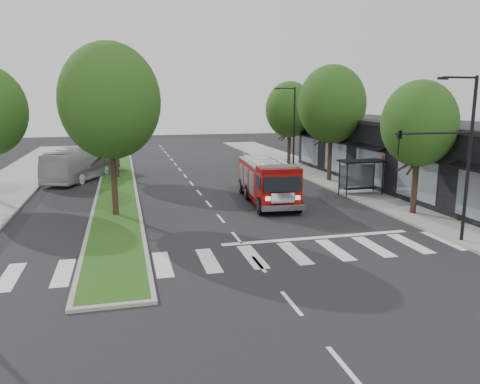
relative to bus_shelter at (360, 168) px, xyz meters
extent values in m
plane|color=black|center=(-11.20, -8.15, -2.04)|extent=(140.00, 140.00, 0.00)
cube|color=gray|center=(1.30, 1.85, -1.96)|extent=(5.00, 80.00, 0.15)
cube|color=gray|center=(-17.20, 9.85, -1.97)|extent=(3.00, 50.00, 0.14)
cube|color=#1A3F12|center=(-17.20, 9.85, -1.89)|extent=(2.60, 49.50, 0.02)
cube|color=black|center=(5.80, 1.85, 0.46)|extent=(8.00, 30.00, 5.00)
cylinder|color=black|center=(-1.40, -0.75, -0.79)|extent=(0.08, 0.08, 2.50)
cylinder|color=black|center=(1.40, -0.75, -0.79)|extent=(0.08, 0.08, 2.50)
cylinder|color=black|center=(-1.40, 0.45, -0.79)|extent=(0.08, 0.08, 2.50)
cylinder|color=black|center=(1.40, 0.45, -0.79)|extent=(0.08, 0.08, 2.50)
cube|color=black|center=(0.00, -0.15, 0.51)|extent=(3.20, 1.60, 0.12)
cube|color=#8C99A5|center=(0.00, 0.55, -0.74)|extent=(2.80, 0.04, 1.80)
cube|color=black|center=(0.00, -0.15, -1.49)|extent=(2.40, 0.40, 0.08)
cylinder|color=black|center=(0.30, -6.15, -0.17)|extent=(0.36, 0.36, 3.74)
ellipsoid|color=#1A3D10|center=(0.30, -6.15, 3.49)|extent=(4.40, 4.40, 5.06)
cylinder|color=black|center=(0.30, 5.85, 0.16)|extent=(0.36, 0.36, 4.40)
ellipsoid|color=#1A3D10|center=(0.30, 5.85, 4.46)|extent=(5.60, 5.60, 6.44)
cylinder|color=black|center=(0.30, 15.85, -0.06)|extent=(0.36, 0.36, 3.96)
ellipsoid|color=#1A3D10|center=(0.30, 15.85, 3.81)|extent=(5.00, 5.00, 5.75)
cylinder|color=black|center=(-17.20, -2.15, 0.27)|extent=(0.36, 0.36, 4.62)
ellipsoid|color=#1A3D10|center=(-17.20, -2.15, 4.79)|extent=(5.80, 5.80, 6.67)
cylinder|color=black|center=(-17.20, 11.85, 0.16)|extent=(0.36, 0.36, 4.40)
ellipsoid|color=#1A3D10|center=(-17.20, 11.85, 4.46)|extent=(5.60, 5.60, 6.44)
cylinder|color=black|center=(-0.70, -11.65, 1.96)|extent=(0.16, 0.16, 8.00)
cylinder|color=black|center=(-1.60, -11.65, 5.86)|extent=(1.80, 0.10, 0.10)
cube|color=black|center=(-2.50, -11.65, 5.81)|extent=(0.45, 0.20, 0.12)
cylinder|color=black|center=(-2.70, -11.65, 3.36)|extent=(4.00, 0.10, 0.10)
imported|color=black|center=(-4.50, -11.65, 2.96)|extent=(0.18, 0.22, 1.10)
cylinder|color=black|center=(-0.70, 11.85, 1.96)|extent=(0.16, 0.16, 8.00)
cylinder|color=black|center=(-1.60, 11.85, 5.86)|extent=(1.80, 0.10, 0.10)
cube|color=black|center=(-2.50, 11.85, 5.81)|extent=(0.45, 0.20, 0.12)
cube|color=#5A0604|center=(-7.21, -0.49, -1.53)|extent=(3.17, 8.64, 0.25)
cube|color=#8B0907|center=(-7.15, 0.32, -0.48)|extent=(3.02, 6.63, 2.02)
cube|color=#8B0907|center=(-7.45, -3.60, -0.48)|extent=(2.66, 2.01, 2.12)
cube|color=#B2B2B7|center=(-7.15, 0.32, 0.58)|extent=(3.02, 6.63, 0.12)
cylinder|color=#B2B2B7|center=(-8.05, 0.39, 0.79)|extent=(0.57, 6.04, 0.10)
cylinder|color=#B2B2B7|center=(-6.24, 0.25, 0.79)|extent=(0.57, 6.04, 0.10)
cube|color=silver|center=(-7.54, -4.76, -1.43)|extent=(2.64, 0.56, 0.35)
cube|color=#8C99A5|center=(-7.45, -3.60, 0.89)|extent=(2.24, 0.52, 0.18)
cylinder|color=black|center=(-8.63, -3.82, -1.48)|extent=(0.44, 1.13, 1.11)
cylinder|color=black|center=(-6.32, -4.00, -1.48)|extent=(0.44, 1.13, 1.11)
cylinder|color=black|center=(-8.30, 0.41, -1.48)|extent=(0.44, 1.13, 1.11)
cylinder|color=black|center=(-5.99, 0.23, -1.48)|extent=(0.44, 1.13, 1.11)
cylinder|color=black|center=(-8.11, 2.82, -1.48)|extent=(0.44, 1.13, 1.11)
cylinder|color=black|center=(-5.80, 2.64, -1.48)|extent=(0.44, 1.13, 1.11)
imported|color=#AEAFB3|center=(-20.04, 12.43, -0.58)|extent=(6.21, 10.64, 2.92)
camera|label=1|loc=(-16.60, -30.36, 4.92)|focal=35.00mm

